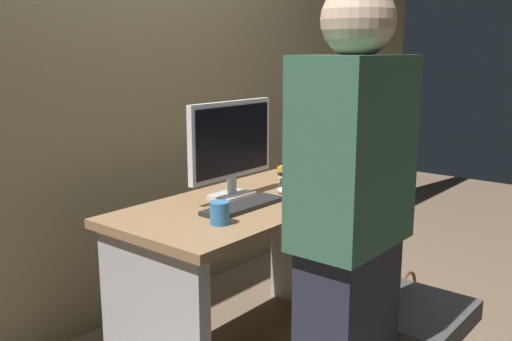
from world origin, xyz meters
TOP-DOWN VIEW (x-y plane):
  - wall_back at (0.00, 0.80)m, footprint 6.40×0.10m
  - desk at (0.00, 0.00)m, footprint 1.31×0.67m
  - office_chair at (-0.04, -0.76)m, footprint 0.52×0.52m
  - person_at_desk at (-0.45, -0.80)m, footprint 0.40×0.24m
  - monitor at (0.01, 0.10)m, footprint 0.54×0.14m
  - keyboard at (-0.11, -0.07)m, footprint 0.43×0.14m
  - mouse at (0.21, -0.07)m, footprint 0.06×0.10m
  - cup_near_keyboard at (-0.35, -0.15)m, footprint 0.08×0.08m
  - book_stack at (0.49, 0.06)m, footprint 0.22×0.18m
  - cell_phone at (0.44, -0.17)m, footprint 0.10×0.16m
  - handbag at (0.55, -0.57)m, footprint 0.34×0.14m

SIDE VIEW (x-z plane):
  - handbag at x=0.55m, z-range -0.05..0.33m
  - office_chair at x=-0.04m, z-range -0.04..0.90m
  - desk at x=0.00m, z-range 0.13..0.89m
  - cell_phone at x=0.44m, z-range 0.76..0.77m
  - keyboard at x=-0.11m, z-range 0.76..0.78m
  - mouse at x=0.21m, z-range 0.76..0.79m
  - book_stack at x=0.49m, z-range 0.76..0.84m
  - cup_near_keyboard at x=-0.35m, z-range 0.76..0.85m
  - person_at_desk at x=-0.45m, z-range 0.02..1.66m
  - monitor at x=0.01m, z-range 0.79..1.24m
  - wall_back at x=0.00m, z-range 0.00..3.00m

